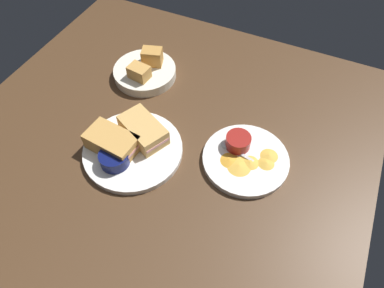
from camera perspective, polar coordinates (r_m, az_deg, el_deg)
The scene contains 11 objects.
ground_plane at distance 94.05cm, azimuth -5.12°, elevation 0.00°, with size 110.00×110.00×3.00cm, color #4C331E.
plate_sandwich_main at distance 90.93cm, azimuth -9.73°, elevation -0.99°, with size 25.82×25.82×1.60cm, color white.
sandwich_half_near at distance 90.51cm, azimuth -8.08°, elevation 2.31°, with size 15.01×12.47×4.80cm.
sandwich_half_far at distance 89.51cm, azimuth -13.08°, elevation 0.33°, with size 13.88×8.82×4.80cm.
ramekin_dark_sauce at distance 87.08cm, azimuth -12.76°, elevation -2.27°, with size 7.41×7.41×3.47cm.
spoon_by_dark_ramekin at distance 89.47cm, azimuth -9.47°, elevation -0.94°, with size 5.71×9.49×0.80cm.
plate_chips_companion at distance 88.96cm, azimuth 8.85°, elevation -2.55°, with size 22.04×22.04×1.60cm, color white.
ramekin_light_gravy at distance 88.86cm, azimuth 7.66°, elevation 0.47°, with size 6.47×6.47×3.37cm.
spoon_by_gravy_ramekin at distance 89.20cm, azimuth 6.39°, elevation -0.60°, with size 9.93×3.69×0.80cm.
plantain_chip_scatter at distance 87.31cm, azimuth 9.33°, elevation -2.96°, with size 14.11×12.97×0.60cm.
bread_basket_rear at distance 109.38cm, azimuth -7.75°, elevation 11.90°, with size 19.15×19.15×7.98cm.
Camera 1 is at (31.35, -47.49, 73.38)cm, focal length 32.22 mm.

